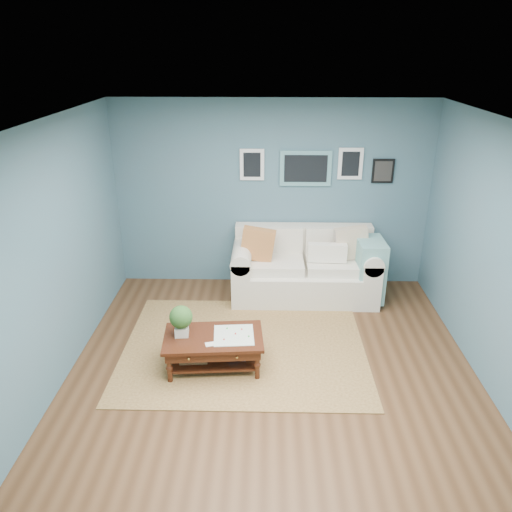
{
  "coord_description": "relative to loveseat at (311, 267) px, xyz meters",
  "views": [
    {
      "loc": [
        -0.07,
        -4.43,
        3.36
      ],
      "look_at": [
        -0.2,
        1.0,
        1.04
      ],
      "focal_mm": 35.0,
      "sensor_mm": 36.0,
      "label": 1
    }
  ],
  "objects": [
    {
      "name": "room_shell",
      "position": [
        -0.54,
        -1.97,
        0.93
      ],
      "size": [
        5.0,
        5.02,
        2.7
      ],
      "color": "brown",
      "rests_on": "ground"
    },
    {
      "name": "area_rug",
      "position": [
        -0.88,
        -1.39,
        -0.43
      ],
      "size": [
        2.86,
        2.29,
        0.01
      ],
      "primitive_type": "cube",
      "color": "brown",
      "rests_on": "ground"
    },
    {
      "name": "loveseat",
      "position": [
        0.0,
        0.0,
        0.0
      ],
      "size": [
        2.08,
        0.94,
        1.07
      ],
      "color": "#EEE4D0",
      "rests_on": "ground"
    },
    {
      "name": "coffee_table",
      "position": [
        -1.26,
        -1.79,
        -0.1
      ],
      "size": [
        1.13,
        0.72,
        0.76
      ],
      "rotation": [
        0.0,
        0.0,
        0.08
      ],
      "color": "#38180C",
      "rests_on": "ground"
    }
  ]
}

